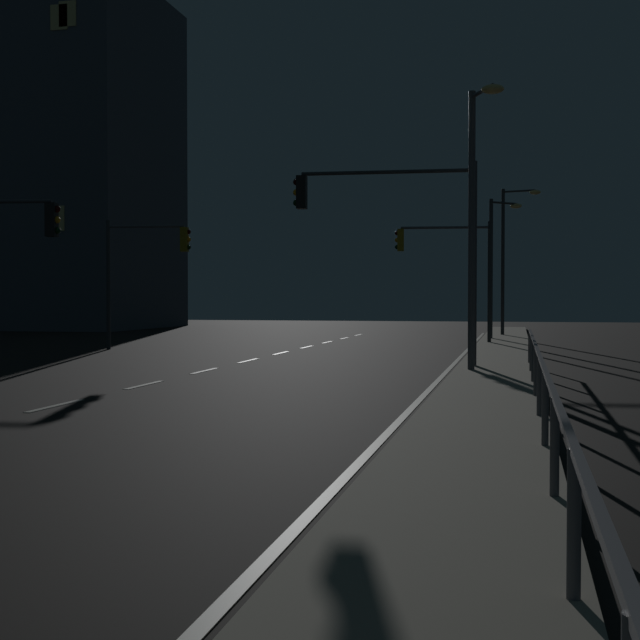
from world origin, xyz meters
The scene contains 13 objects.
ground_plane centered at (0.00, 17.50, 0.00)m, with size 112.00×112.00×0.00m, color black.
sidewalk_right centered at (7.91, 17.50, 0.07)m, with size 2.15×77.00×0.14m, color #9E937F.
lane_markings_center centered at (0.00, 21.00, 0.01)m, with size 0.14×50.00×0.01m.
lane_edge_line centered at (6.58, 22.50, 0.01)m, with size 0.14×53.00×0.01m.
traffic_light_overhead_east centered at (5.06, 22.79, 4.23)m, with size 5.23×0.57×5.72m.
traffic_light_mid_right centered at (-5.72, 20.14, 3.49)m, with size 3.10×0.66×5.00m.
traffic_light_far_left centered at (5.52, 35.89, 3.80)m, with size 4.10×0.70×5.17m.
traffic_light_far_center centered at (-5.84, 30.01, 3.57)m, with size 3.36×0.71×5.09m.
street_lamp_corner centered at (8.02, 43.90, 4.62)m, with size 1.96×0.65×7.49m.
street_lamp_across_street centered at (7.47, 40.17, 4.12)m, with size 1.50×1.30×6.55m.
street_lamp_mid_block centered at (7.39, 21.28, 4.51)m, with size 0.93×1.45×7.33m.
barrier_fence centered at (8.83, 11.15, 0.88)m, with size 0.09×26.40×0.98m.
building_distant centered at (-25.57, 51.92, 11.20)m, with size 20.88×12.78×22.40m.
Camera 1 is at (8.47, -1.81, 2.04)m, focal length 48.87 mm.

